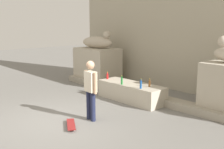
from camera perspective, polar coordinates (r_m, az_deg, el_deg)
ground_plane at (r=7.86m, az=-11.19°, el=-9.40°), size 40.00×40.00×0.00m
facade_wall at (r=11.31m, az=13.55°, el=11.02°), size 10.51×0.60×5.55m
pedestal_left at (r=12.50m, az=-3.07°, el=2.00°), size 1.96×1.29×1.53m
statue_reclining_left at (r=12.36m, az=-2.99°, el=6.79°), size 1.68×0.88×0.78m
ledge_block at (r=9.55m, az=3.98°, el=-3.64°), size 2.50×0.87×0.61m
skater at (r=7.53m, az=-4.45°, el=-2.79°), size 0.54×0.23×1.67m
skateboard at (r=7.36m, az=-8.52°, el=-10.20°), size 0.79×0.59×0.08m
bottle_red at (r=10.18m, az=-0.97°, el=-0.34°), size 0.07×0.07×0.27m
bottle_blue at (r=8.76m, az=6.00°, el=-2.08°), size 0.07×0.07×0.32m
bottle_brown at (r=9.04m, az=7.79°, el=-1.85°), size 0.07×0.07×0.28m
bottle_green at (r=9.30m, az=2.05°, el=-1.31°), size 0.06×0.06×0.30m
stair_step at (r=9.93m, az=5.82°, el=-4.20°), size 8.34×0.50×0.24m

